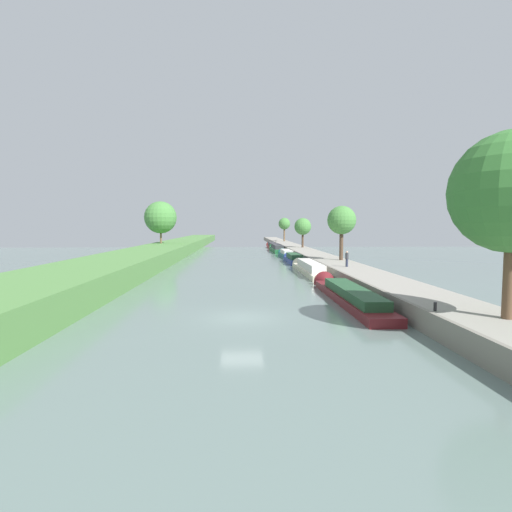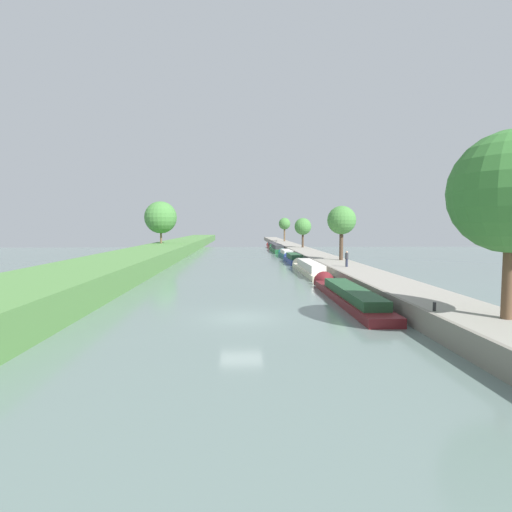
{
  "view_description": "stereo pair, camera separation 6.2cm",
  "coord_description": "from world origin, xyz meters",
  "px_view_note": "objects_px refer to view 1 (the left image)",
  "views": [
    {
      "loc": [
        -0.13,
        -23.59,
        5.42
      ],
      "look_at": [
        2.3,
        35.7,
        1.0
      ],
      "focal_mm": 28.44,
      "sensor_mm": 36.0,
      "label": 1
    },
    {
      "loc": [
        -0.07,
        -23.6,
        5.42
      ],
      "look_at": [
        2.3,
        35.7,
        1.0
      ],
      "focal_mm": 28.44,
      "sensor_mm": 36.0,
      "label": 2
    }
  ],
  "objects_px": {
    "narrowboat_cream": "(309,268)",
    "mooring_bollard_near": "(435,307)",
    "narrowboat_blue": "(293,259)",
    "person_walking": "(347,258)",
    "narrowboat_teal": "(286,254)",
    "narrowboat_green": "(277,248)",
    "narrowboat_red": "(272,245)",
    "narrowboat_maroon": "(347,294)",
    "mooring_bollard_far": "(276,241)"
  },
  "relations": [
    {
      "from": "narrowboat_blue",
      "to": "person_walking",
      "type": "xyz_separation_m",
      "value": [
        3.27,
        -17.91,
        1.48
      ]
    },
    {
      "from": "narrowboat_blue",
      "to": "person_walking",
      "type": "distance_m",
      "value": 18.27
    },
    {
      "from": "narrowboat_maroon",
      "to": "mooring_bollard_near",
      "type": "height_order",
      "value": "mooring_bollard_near"
    },
    {
      "from": "narrowboat_teal",
      "to": "narrowboat_green",
      "type": "height_order",
      "value": "narrowboat_green"
    },
    {
      "from": "narrowboat_green",
      "to": "mooring_bollard_far",
      "type": "xyz_separation_m",
      "value": [
        1.9,
        22.58,
        0.74
      ]
    },
    {
      "from": "narrowboat_maroon",
      "to": "narrowboat_blue",
      "type": "bearing_deg",
      "value": 89.77
    },
    {
      "from": "narrowboat_teal",
      "to": "narrowboat_green",
      "type": "relative_size",
      "value": 0.65
    },
    {
      "from": "mooring_bollard_near",
      "to": "narrowboat_green",
      "type": "bearing_deg",
      "value": 91.65
    },
    {
      "from": "narrowboat_cream",
      "to": "narrowboat_teal",
      "type": "relative_size",
      "value": 1.44
    },
    {
      "from": "narrowboat_green",
      "to": "narrowboat_teal",
      "type": "bearing_deg",
      "value": -89.02
    },
    {
      "from": "narrowboat_maroon",
      "to": "person_walking",
      "type": "height_order",
      "value": "person_walking"
    },
    {
      "from": "narrowboat_cream",
      "to": "narrowboat_red",
      "type": "relative_size",
      "value": 1.07
    },
    {
      "from": "person_walking",
      "to": "narrowboat_cream",
      "type": "bearing_deg",
      "value": 126.52
    },
    {
      "from": "narrowboat_green",
      "to": "narrowboat_red",
      "type": "xyz_separation_m",
      "value": [
        0.23,
        15.98,
        -0.1
      ]
    },
    {
      "from": "narrowboat_teal",
      "to": "narrowboat_maroon",
      "type": "bearing_deg",
      "value": -90.47
    },
    {
      "from": "narrowboat_red",
      "to": "mooring_bollard_near",
      "type": "height_order",
      "value": "mooring_bollard_near"
    },
    {
      "from": "mooring_bollard_near",
      "to": "narrowboat_maroon",
      "type": "bearing_deg",
      "value": 102.1
    },
    {
      "from": "person_walking",
      "to": "narrowboat_blue",
      "type": "bearing_deg",
      "value": 100.36
    },
    {
      "from": "narrowboat_cream",
      "to": "mooring_bollard_far",
      "type": "height_order",
      "value": "mooring_bollard_far"
    },
    {
      "from": "narrowboat_teal",
      "to": "person_walking",
      "type": "bearing_deg",
      "value": -84.05
    },
    {
      "from": "narrowboat_red",
      "to": "narrowboat_blue",
      "type": "bearing_deg",
      "value": -90.27
    },
    {
      "from": "narrowboat_maroon",
      "to": "narrowboat_teal",
      "type": "height_order",
      "value": "narrowboat_teal"
    },
    {
      "from": "narrowboat_green",
      "to": "narrowboat_maroon",
      "type": "bearing_deg",
      "value": -90.09
    },
    {
      "from": "narrowboat_cream",
      "to": "mooring_bollard_far",
      "type": "xyz_separation_m",
      "value": [
        1.85,
        62.23,
        0.8
      ]
    },
    {
      "from": "narrowboat_blue",
      "to": "narrowboat_teal",
      "type": "relative_size",
      "value": 0.97
    },
    {
      "from": "narrowboat_blue",
      "to": "narrowboat_teal",
      "type": "height_order",
      "value": "narrowboat_blue"
    },
    {
      "from": "narrowboat_blue",
      "to": "narrowboat_red",
      "type": "height_order",
      "value": "narrowboat_blue"
    },
    {
      "from": "narrowboat_red",
      "to": "mooring_bollard_far",
      "type": "bearing_deg",
      "value": 75.82
    },
    {
      "from": "narrowboat_maroon",
      "to": "mooring_bollard_far",
      "type": "relative_size",
      "value": 36.0
    },
    {
      "from": "mooring_bollard_far",
      "to": "narrowboat_teal",
      "type": "bearing_deg",
      "value": -92.53
    },
    {
      "from": "narrowboat_teal",
      "to": "mooring_bollard_near",
      "type": "bearing_deg",
      "value": -88.16
    },
    {
      "from": "narrowboat_blue",
      "to": "mooring_bollard_far",
      "type": "distance_m",
      "value": 48.77
    },
    {
      "from": "narrowboat_maroon",
      "to": "narrowboat_red",
      "type": "bearing_deg",
      "value": 89.74
    },
    {
      "from": "narrowboat_maroon",
      "to": "person_walking",
      "type": "bearing_deg",
      "value": 75.03
    },
    {
      "from": "narrowboat_maroon",
      "to": "mooring_bollard_far",
      "type": "xyz_separation_m",
      "value": [
        1.99,
        79.34,
        0.91
      ]
    },
    {
      "from": "narrowboat_green",
      "to": "person_walking",
      "type": "bearing_deg",
      "value": -85.71
    },
    {
      "from": "narrowboat_blue",
      "to": "person_walking",
      "type": "bearing_deg",
      "value": -79.64
    },
    {
      "from": "narrowboat_green",
      "to": "mooring_bollard_near",
      "type": "bearing_deg",
      "value": -88.35
    },
    {
      "from": "narrowboat_green",
      "to": "person_walking",
      "type": "distance_m",
      "value": 44.2
    },
    {
      "from": "mooring_bollard_far",
      "to": "narrowboat_blue",
      "type": "bearing_deg",
      "value": -92.2
    },
    {
      "from": "narrowboat_cream",
      "to": "person_walking",
      "type": "bearing_deg",
      "value": -53.48
    },
    {
      "from": "narrowboat_maroon",
      "to": "mooring_bollard_near",
      "type": "relative_size",
      "value": 36.0
    },
    {
      "from": "narrowboat_maroon",
      "to": "mooring_bollard_near",
      "type": "bearing_deg",
      "value": -77.9
    },
    {
      "from": "narrowboat_cream",
      "to": "person_walking",
      "type": "relative_size",
      "value": 9.3
    },
    {
      "from": "narrowboat_cream",
      "to": "person_walking",
      "type": "distance_m",
      "value": 5.66
    },
    {
      "from": "narrowboat_cream",
      "to": "mooring_bollard_near",
      "type": "relative_size",
      "value": 34.29
    },
    {
      "from": "narrowboat_green",
      "to": "mooring_bollard_far",
      "type": "bearing_deg",
      "value": 85.19
    },
    {
      "from": "person_walking",
      "to": "mooring_bollard_near",
      "type": "xyz_separation_m",
      "value": [
        -1.4,
        -22.01,
        -0.65
      ]
    },
    {
      "from": "narrowboat_green",
      "to": "mooring_bollard_near",
      "type": "height_order",
      "value": "mooring_bollard_near"
    },
    {
      "from": "narrowboat_maroon",
      "to": "person_walking",
      "type": "relative_size",
      "value": 9.76
    }
  ]
}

